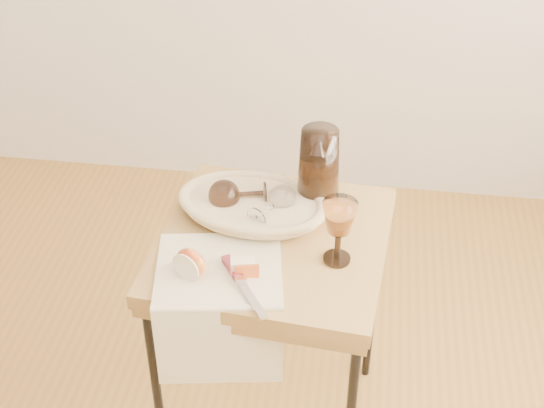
% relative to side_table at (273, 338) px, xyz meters
% --- Properties ---
extents(side_table, '(0.60, 0.60, 0.71)m').
position_rel_side_table_xyz_m(side_table, '(0.00, 0.00, 0.00)').
color(side_table, brown).
rests_on(side_table, floor).
extents(tea_towel, '(0.33, 0.31, 0.01)m').
position_rel_side_table_xyz_m(tea_towel, '(-0.11, -0.14, 0.36)').
color(tea_towel, '#F2EAC7').
rests_on(tea_towel, side_table).
extents(bread_basket, '(0.37, 0.28, 0.05)m').
position_rel_side_table_xyz_m(bread_basket, '(-0.06, 0.09, 0.38)').
color(bread_basket, tan).
rests_on(bread_basket, side_table).
extents(goblet_lying_a, '(0.15, 0.11, 0.08)m').
position_rel_side_table_xyz_m(goblet_lying_a, '(-0.10, 0.10, 0.41)').
color(goblet_lying_a, '#422C1F').
rests_on(goblet_lying_a, bread_basket).
extents(goblet_lying_b, '(0.12, 0.14, 0.07)m').
position_rel_side_table_xyz_m(goblet_lying_b, '(-0.01, 0.07, 0.40)').
color(goblet_lying_b, white).
rests_on(goblet_lying_b, bread_basket).
extents(pitcher, '(0.16, 0.24, 0.26)m').
position_rel_side_table_xyz_m(pitcher, '(0.09, 0.17, 0.46)').
color(pitcher, black).
rests_on(pitcher, side_table).
extents(wine_goblet, '(0.10, 0.10, 0.17)m').
position_rel_side_table_xyz_m(wine_goblet, '(0.16, -0.06, 0.44)').
color(wine_goblet, white).
rests_on(wine_goblet, side_table).
extents(apple_half, '(0.09, 0.07, 0.07)m').
position_rel_side_table_xyz_m(apple_half, '(-0.17, -0.16, 0.40)').
color(apple_half, '#CB0007').
rests_on(apple_half, tea_towel).
extents(apple_wedge, '(0.06, 0.04, 0.04)m').
position_rel_side_table_xyz_m(apple_wedge, '(-0.05, -0.14, 0.38)').
color(apple_wedge, '#F9E3BF').
rests_on(apple_wedge, tea_towel).
extents(table_knife, '(0.14, 0.19, 0.02)m').
position_rel_side_table_xyz_m(table_knife, '(-0.04, -0.19, 0.37)').
color(table_knife, silver).
rests_on(table_knife, tea_towel).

